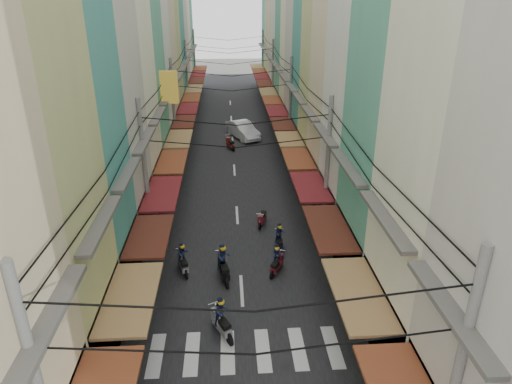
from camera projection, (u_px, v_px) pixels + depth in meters
name	position (u px, v px, depth m)	size (l,w,h in m)	color
ground	(240.00, 267.00, 23.50)	(160.00, 160.00, 0.00)	slate
road	(233.00, 147.00, 41.76)	(10.00, 80.00, 0.02)	black
sidewalk_left	(161.00, 148.00, 41.36)	(3.00, 80.00, 0.06)	gray
sidewalk_right	(303.00, 145.00, 42.14)	(3.00, 80.00, 0.06)	gray
crosswalk	(245.00, 351.00, 18.01)	(7.55, 2.40, 0.01)	silver
building_row_left	(126.00, 39.00, 34.21)	(7.80, 67.67, 23.70)	silver
building_row_right	(334.00, 43.00, 35.19)	(7.80, 68.98, 22.59)	teal
utility_poles	(232.00, 84.00, 34.55)	(10.20, 66.13, 8.20)	gray
white_car	(243.00, 138.00, 44.32)	(5.59, 2.19, 1.97)	white
bicycle	(371.00, 242.00, 25.88)	(0.66, 1.75, 1.21)	black
moving_scooters	(238.00, 230.00, 26.07)	(5.55, 31.86, 1.98)	black
parked_scooters	(350.00, 318.00, 19.13)	(13.15, 12.78, 1.00)	black
pedestrians	(152.00, 233.00, 24.77)	(12.15, 23.49, 2.13)	#241E29
market_umbrella	(410.00, 298.00, 17.85)	(2.18, 2.18, 2.29)	#B2B2B7
traffic_sign	(359.00, 247.00, 21.53)	(0.10, 0.60, 2.72)	gray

